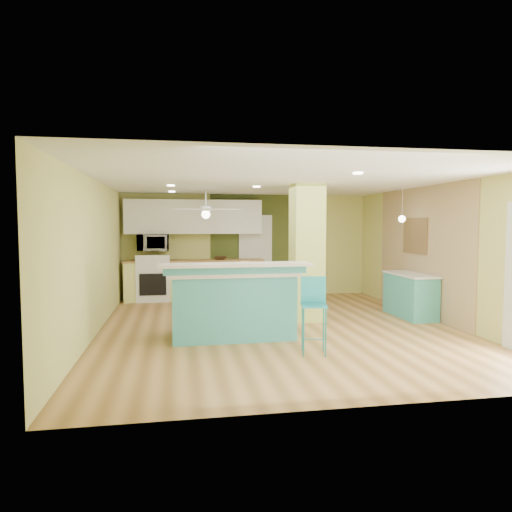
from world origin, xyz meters
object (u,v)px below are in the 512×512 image
Objects in this scene: bar_stool at (314,302)px; canister at (245,267)px; peninsula at (232,302)px; side_counter at (410,295)px; fruit_bowl at (221,258)px.

bar_stool is 6.89× the size of canister.
peninsula reaches higher than canister.
side_counter is 3.61m from canister.
canister is (-3.37, -1.08, 0.70)m from side_counter.
bar_stool reaches higher than fruit_bowl.
side_counter is at bearing 51.35° from bar_stool.
peninsula is at bearing -164.49° from side_counter.
peninsula reaches higher than fruit_bowl.
peninsula reaches higher than side_counter.
side_counter is (2.55, 2.05, -0.28)m from bar_stool.
canister is at bearing -162.25° from side_counter.
side_counter is 4.22× the size of fruit_bowl.
peninsula is at bearing -92.58° from fruit_bowl.
peninsula is 1.47m from bar_stool.
fruit_bowl is (-0.83, 4.76, 0.27)m from bar_stool.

